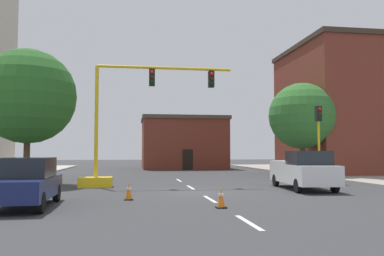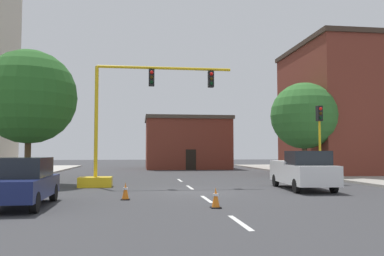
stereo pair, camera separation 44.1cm
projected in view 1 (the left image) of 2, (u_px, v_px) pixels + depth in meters
name	position (u px, v px, depth m)	size (l,w,h in m)	color
ground_plane	(198.00, 192.00, 19.41)	(160.00, 160.00, 0.00)	#38383A
sidewalk_right	(361.00, 177.00, 29.30)	(6.00, 56.00, 0.14)	#9E998E
lane_stripe_seg_1	(248.00, 222.00, 11.02)	(0.16, 2.40, 0.01)	silver
lane_stripe_seg_2	(210.00, 199.00, 16.45)	(0.16, 2.40, 0.01)	silver
lane_stripe_seg_3	(191.00, 187.00, 21.88)	(0.16, 2.40, 0.01)	silver
lane_stripe_seg_4	(179.00, 180.00, 27.31)	(0.16, 2.40, 0.01)	silver
building_brick_center	(183.00, 143.00, 46.84)	(9.68, 8.13, 5.95)	brown
building_row_right	(353.00, 110.00, 36.07)	(11.09, 11.17, 11.39)	brown
traffic_signal_gantry	(116.00, 147.00, 22.31)	(8.56, 1.20, 6.83)	yellow
traffic_light_pole_right	(319.00, 126.00, 24.97)	(0.32, 0.47, 4.80)	yellow
tree_right_mid	(302.00, 116.00, 31.12)	(5.13, 5.13, 7.30)	brown
tree_left_near	(28.00, 96.00, 23.58)	(5.58, 5.58, 8.00)	#4C3823
pickup_truck_white	(303.00, 171.00, 20.75)	(2.39, 5.53, 1.99)	white
sedan_navy_near_left	(25.00, 182.00, 14.05)	(1.93, 4.53, 1.74)	navy
traffic_cone_roadside_a	(129.00, 191.00, 16.18)	(0.36, 0.36, 0.71)	black
traffic_cone_roadside_b	(221.00, 198.00, 13.87)	(0.36, 0.36, 0.71)	black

